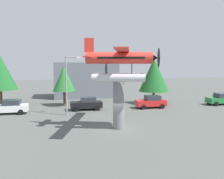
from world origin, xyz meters
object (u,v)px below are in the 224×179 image
(floatplane_monument, at_px, (120,63))
(car_mid_black, at_px, (87,103))
(display_pedestal, at_px, (119,105))
(tree_center_back, at_px, (154,75))
(streetlight_primary, at_px, (68,81))
(tree_east, at_px, (64,79))
(car_distant_green, at_px, (221,99))
(storefront_building, at_px, (86,80))
(tree_west, at_px, (0,71))
(car_near_white, at_px, (11,107))
(car_far_red, at_px, (151,102))

(floatplane_monument, distance_m, car_mid_black, 11.25)
(display_pedestal, bearing_deg, tree_center_back, 54.61)
(streetlight_primary, xyz_separation_m, tree_east, (-0.37, 6.52, -0.18))
(tree_east, xyz_separation_m, tree_center_back, (13.45, -1.45, 0.50))
(car_distant_green, height_order, tree_center_back, tree_center_back)
(car_distant_green, bearing_deg, storefront_building, -33.97)
(streetlight_primary, bearing_deg, tree_west, 140.20)
(car_near_white, bearing_deg, car_distant_green, 179.99)
(streetlight_primary, bearing_deg, floatplane_monument, -56.63)
(car_near_white, xyz_separation_m, car_mid_black, (9.46, 0.42, 0.00))
(storefront_building, distance_m, tree_east, 9.44)
(floatplane_monument, xyz_separation_m, car_near_white, (-11.62, 9.22, -5.38))
(car_mid_black, bearing_deg, car_far_red, 176.34)
(car_mid_black, relative_size, car_distant_green, 1.00)
(tree_east, bearing_deg, tree_west, 172.11)
(floatplane_monument, relative_size, tree_west, 1.33)
(car_far_red, distance_m, streetlight_primary, 12.10)
(tree_center_back, bearing_deg, tree_west, 173.15)
(car_far_red, distance_m, tree_west, 21.97)
(car_mid_black, height_order, car_distant_green, same)
(car_mid_black, relative_size, tree_center_back, 0.60)
(car_mid_black, xyz_separation_m, tree_west, (-11.80, 5.15, 4.20))
(tree_east, height_order, tree_center_back, tree_center_back)
(car_near_white, distance_m, car_far_red, 18.45)
(car_distant_green, xyz_separation_m, storefront_building, (-19.03, 12.82, 2.31))
(car_far_red, bearing_deg, display_pedestal, 52.38)
(car_near_white, height_order, car_far_red, same)
(tree_west, bearing_deg, car_far_red, -15.40)
(floatplane_monument, height_order, car_near_white, floatplane_monument)
(floatplane_monument, height_order, car_far_red, floatplane_monument)
(display_pedestal, distance_m, streetlight_primary, 8.53)
(car_far_red, bearing_deg, storefront_building, -59.09)
(car_mid_black, bearing_deg, streetlight_primary, 46.44)
(floatplane_monument, height_order, streetlight_primary, floatplane_monument)
(tree_west, bearing_deg, car_near_white, -67.28)
(streetlight_primary, xyz_separation_m, storefront_building, (3.71, 15.00, -0.97))
(car_far_red, height_order, tree_west, tree_west)
(display_pedestal, height_order, storefront_building, storefront_building)
(display_pedestal, distance_m, tree_center_back, 14.96)
(tree_east, bearing_deg, floatplane_monument, -69.75)
(display_pedestal, relative_size, tree_west, 0.59)
(car_distant_green, xyz_separation_m, tree_center_back, (-9.66, 2.89, 3.59))
(storefront_building, height_order, tree_center_back, tree_center_back)
(display_pedestal, xyz_separation_m, car_distant_green, (18.23, 9.18, -1.41))
(tree_west, height_order, tree_east, tree_west)
(car_far_red, distance_m, tree_east, 13.03)
(floatplane_monument, height_order, car_mid_black, floatplane_monument)
(car_distant_green, height_order, streetlight_primary, streetlight_primary)
(tree_west, bearing_deg, floatplane_monument, -46.69)
(streetlight_primary, height_order, tree_west, tree_west)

